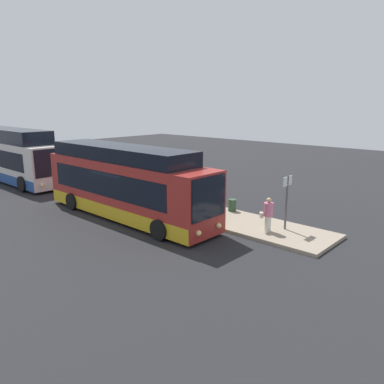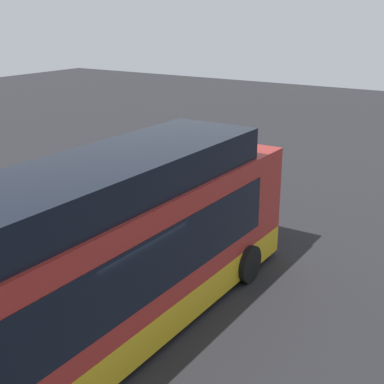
% 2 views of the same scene
% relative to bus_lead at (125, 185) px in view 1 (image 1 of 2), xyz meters
% --- Properties ---
extents(ground, '(80.00, 80.00, 0.00)m').
position_rel_bus_lead_xyz_m(ground, '(-0.08, -0.06, -1.71)').
color(ground, '#232326').
extents(platform, '(20.00, 3.06, 0.16)m').
position_rel_bus_lead_xyz_m(platform, '(-0.08, 3.07, -1.63)').
color(platform, gray).
rests_on(platform, ground).
extents(bus_lead, '(11.36, 2.73, 3.76)m').
position_rel_bus_lead_xyz_m(bus_lead, '(0.00, 0.00, 0.00)').
color(bus_lead, maroon).
rests_on(bus_lead, ground).
extents(bus_second, '(11.12, 2.75, 4.04)m').
position_rel_bus_lead_xyz_m(bus_second, '(-13.64, -0.00, 0.11)').
color(bus_second, silver).
rests_on(bus_second, ground).
extents(passenger_boarding, '(0.68, 0.65, 1.58)m').
position_rel_bus_lead_xyz_m(passenger_boarding, '(7.02, 2.65, -0.71)').
color(passenger_boarding, silver).
rests_on(passenger_boarding, platform).
extents(passenger_waiting, '(0.38, 0.38, 1.78)m').
position_rel_bus_lead_xyz_m(passenger_waiting, '(1.30, 2.53, -0.57)').
color(passenger_waiting, '#4C476B').
rests_on(passenger_waiting, platform).
extents(passenger_with_bags, '(0.36, 0.53, 1.57)m').
position_rel_bus_lead_xyz_m(passenger_with_bags, '(1.80, 3.23, -0.70)').
color(passenger_with_bags, '#4C476B').
rests_on(passenger_with_bags, platform).
extents(suitcase, '(0.40, 0.20, 0.84)m').
position_rel_bus_lead_xyz_m(suitcase, '(2.27, 3.08, -1.25)').
color(suitcase, '#334C7F').
rests_on(suitcase, platform).
extents(sign_post, '(0.10, 0.75, 2.55)m').
position_rel_bus_lead_xyz_m(sign_post, '(7.47, 3.46, 0.07)').
color(sign_post, '#4C4C51').
rests_on(sign_post, platform).
extents(trash_bin, '(0.44, 0.44, 0.65)m').
position_rel_bus_lead_xyz_m(trash_bin, '(3.84, 4.24, -1.22)').
color(trash_bin, '#2D4C33').
rests_on(trash_bin, platform).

